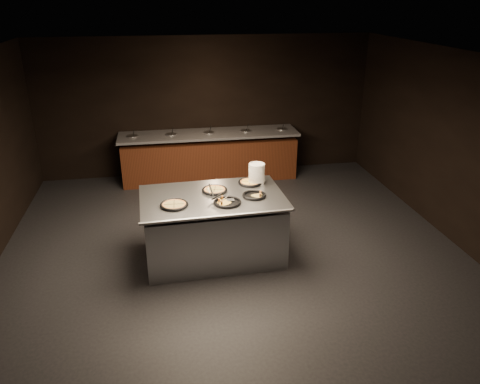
{
  "coord_description": "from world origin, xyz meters",
  "views": [
    {
      "loc": [
        -0.98,
        -5.77,
        3.66
      ],
      "look_at": [
        0.08,
        0.3,
        1.04
      ],
      "focal_mm": 35.0,
      "sensor_mm": 36.0,
      "label": 1
    }
  ],
  "objects_px": {
    "serving_counter": "(213,228)",
    "pan_veggie_whole": "(174,205)",
    "pan_cheese_whole": "(215,190)",
    "plate_stack": "(257,174)"
  },
  "relations": [
    {
      "from": "serving_counter",
      "to": "pan_veggie_whole",
      "type": "distance_m",
      "value": 0.81
    },
    {
      "from": "serving_counter",
      "to": "pan_cheese_whole",
      "type": "xyz_separation_m",
      "value": [
        0.05,
        0.18,
        0.54
      ]
    },
    {
      "from": "serving_counter",
      "to": "plate_stack",
      "type": "bearing_deg",
      "value": 26.22
    },
    {
      "from": "plate_stack",
      "to": "pan_cheese_whole",
      "type": "relative_size",
      "value": 0.82
    },
    {
      "from": "serving_counter",
      "to": "pan_veggie_whole",
      "type": "relative_size",
      "value": 5.41
    },
    {
      "from": "plate_stack",
      "to": "pan_cheese_whole",
      "type": "bearing_deg",
      "value": -162.41
    },
    {
      "from": "serving_counter",
      "to": "pan_veggie_whole",
      "type": "bearing_deg",
      "value": -158.18
    },
    {
      "from": "plate_stack",
      "to": "pan_veggie_whole",
      "type": "distance_m",
      "value": 1.44
    },
    {
      "from": "serving_counter",
      "to": "pan_cheese_whole",
      "type": "distance_m",
      "value": 0.57
    },
    {
      "from": "plate_stack",
      "to": "pan_veggie_whole",
      "type": "height_order",
      "value": "plate_stack"
    }
  ]
}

